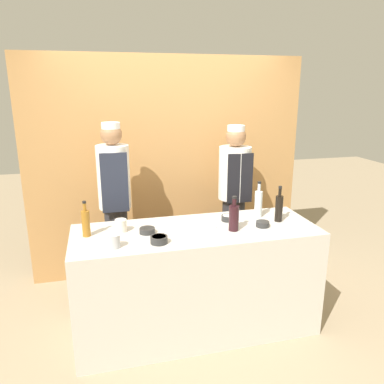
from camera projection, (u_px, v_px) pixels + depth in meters
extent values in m
plane|color=tan|center=(196.00, 327.00, 3.35)|extent=(14.00, 14.00, 0.00)
cube|color=#B7844C|center=(168.00, 167.00, 4.20)|extent=(3.04, 0.18, 2.40)
cube|color=beige|center=(196.00, 280.00, 3.22)|extent=(2.03, 0.74, 0.93)
cylinder|color=#2D2D2D|center=(228.00, 218.00, 3.29)|extent=(0.11, 0.11, 0.05)
cylinder|color=silver|center=(228.00, 216.00, 3.28)|extent=(0.09, 0.09, 0.01)
cylinder|color=#2D2D2D|center=(263.00, 224.00, 3.15)|extent=(0.11, 0.11, 0.05)
cylinder|color=brown|center=(263.00, 222.00, 3.15)|extent=(0.09, 0.09, 0.01)
cylinder|color=#2D2D2D|center=(147.00, 230.00, 3.01)|extent=(0.12, 0.12, 0.04)
cylinder|color=green|center=(147.00, 229.00, 3.01)|extent=(0.10, 0.10, 0.01)
cylinder|color=#2D2D2D|center=(159.00, 240.00, 2.81)|extent=(0.13, 0.13, 0.06)
cylinder|color=orange|center=(159.00, 237.00, 2.81)|extent=(0.11, 0.11, 0.02)
cube|color=white|center=(191.00, 225.00, 3.16)|extent=(0.39, 0.21, 0.02)
cylinder|color=silver|center=(258.00, 204.00, 3.37)|extent=(0.07, 0.07, 0.24)
cylinder|color=silver|center=(259.00, 188.00, 3.33)|extent=(0.03, 0.03, 0.07)
cylinder|color=black|center=(259.00, 183.00, 3.31)|extent=(0.03, 0.03, 0.02)
cylinder|color=black|center=(234.00, 218.00, 3.05)|extent=(0.08, 0.08, 0.21)
cylinder|color=black|center=(234.00, 202.00, 3.01)|extent=(0.03, 0.03, 0.06)
cylinder|color=black|center=(235.00, 197.00, 3.00)|extent=(0.04, 0.04, 0.02)
cylinder|color=#9E661E|center=(86.00, 224.00, 2.93)|extent=(0.06, 0.06, 0.21)
cylinder|color=#9E661E|center=(85.00, 207.00, 2.89)|extent=(0.03, 0.03, 0.06)
cylinder|color=black|center=(84.00, 202.00, 2.88)|extent=(0.03, 0.03, 0.02)
cylinder|color=black|center=(279.00, 209.00, 3.25)|extent=(0.07, 0.07, 0.23)
cylinder|color=black|center=(280.00, 192.00, 3.21)|extent=(0.03, 0.03, 0.07)
cylinder|color=black|center=(280.00, 187.00, 3.20)|extent=(0.03, 0.03, 0.02)
cylinder|color=#B7B7BC|center=(114.00, 241.00, 2.73)|extent=(0.09, 0.09, 0.10)
cylinder|color=silver|center=(121.00, 226.00, 3.03)|extent=(0.10, 0.10, 0.10)
cylinder|color=#28282D|center=(118.00, 251.00, 3.80)|extent=(0.22, 0.22, 0.93)
cylinder|color=white|center=(114.00, 177.00, 3.59)|extent=(0.31, 0.31, 0.61)
cube|color=#232838|center=(115.00, 183.00, 3.46)|extent=(0.25, 0.02, 0.56)
sphere|color=#9E704C|center=(111.00, 134.00, 3.48)|extent=(0.20, 0.20, 0.20)
cylinder|color=white|center=(111.00, 126.00, 3.46)|extent=(0.17, 0.17, 0.07)
cylinder|color=#28282D|center=(233.00, 239.00, 4.09)|extent=(0.24, 0.24, 0.93)
cylinder|color=white|center=(235.00, 173.00, 3.89)|extent=(0.33, 0.33, 0.55)
cube|color=black|center=(240.00, 178.00, 3.75)|extent=(0.27, 0.02, 0.50)
sphere|color=#9E704C|center=(236.00, 137.00, 3.79)|extent=(0.21, 0.21, 0.21)
cylinder|color=white|center=(236.00, 129.00, 3.77)|extent=(0.18, 0.18, 0.07)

